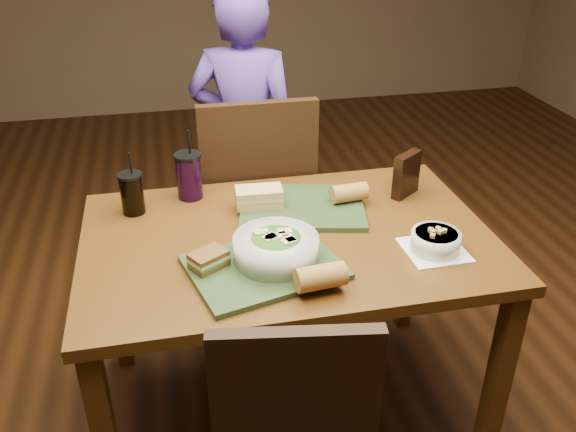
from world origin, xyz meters
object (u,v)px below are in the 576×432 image
object	(u,v)px
sandwich_far	(259,197)
chip_bag	(406,175)
tray_far	(302,207)
cup_berry	(189,176)
diner	(245,139)
dining_table	(288,259)
tray_near	(264,267)
chair_far	(256,202)
salad_bowl	(276,247)
cup_cola	(132,193)
baguette_far	(349,193)
baguette_near	(321,277)
sandwich_near	(209,260)
soup_bowl	(435,241)

from	to	relation	value
sandwich_far	chip_bag	distance (m)	0.53
tray_far	cup_berry	size ratio (longest dim) A/B	1.63
diner	tray_far	distance (m)	0.82
dining_table	cup_berry	distance (m)	0.47
tray_near	diner	bearing A→B (deg)	84.27
cup_berry	chip_bag	world-z (taller)	cup_berry
cup_berry	dining_table	bearing A→B (deg)	-49.59
dining_table	sandwich_far	distance (m)	0.24
dining_table	chair_far	size ratio (longest dim) A/B	1.25
tray_far	sandwich_far	world-z (taller)	sandwich_far
salad_bowl	cup_cola	distance (m)	0.58
salad_bowl	baguette_far	distance (m)	0.44
cup_cola	tray_far	bearing A→B (deg)	-9.87
diner	tray_near	size ratio (longest dim) A/B	3.33
chair_far	baguette_far	xyz separation A→B (m)	(0.26, -0.42, 0.22)
tray_far	baguette_near	xyz separation A→B (m)	(-0.06, -0.48, 0.04)
sandwich_near	diner	bearing A→B (deg)	76.44
chip_bag	sandwich_near	bearing A→B (deg)	169.17
cup_berry	baguette_near	bearing A→B (deg)	-64.93
tray_near	chip_bag	world-z (taller)	chip_bag
baguette_near	soup_bowl	bearing A→B (deg)	19.05
salad_bowl	sandwich_far	size ratio (longest dim) A/B	1.54
chair_far	tray_far	world-z (taller)	chair_far
sandwich_near	cup_cola	distance (m)	0.47
tray_far	baguette_far	world-z (taller)	baguette_far
baguette_near	baguette_far	xyz separation A→B (m)	(0.23, 0.48, -0.00)
cup_cola	cup_berry	bearing A→B (deg)	20.77
sandwich_near	baguette_far	xyz separation A→B (m)	(0.51, 0.31, 0.01)
baguette_far	baguette_near	bearing A→B (deg)	-115.49
baguette_far	chip_bag	xyz separation A→B (m)	(0.22, 0.04, 0.03)
dining_table	chip_bag	bearing A→B (deg)	22.12
chair_far	tray_far	distance (m)	0.46
chair_far	chip_bag	distance (m)	0.67
baguette_near	cup_cola	bearing A→B (deg)	130.93
tray_near	cup_cola	size ratio (longest dim) A/B	1.89
chair_far	cup_cola	size ratio (longest dim) A/B	4.67
tray_far	tray_near	bearing A→B (deg)	-119.75
dining_table	tray_near	world-z (taller)	tray_near
tray_far	sandwich_far	distance (m)	0.15
cup_cola	soup_bowl	bearing A→B (deg)	-26.19
diner	cup_cola	world-z (taller)	diner
sandwich_near	cup_berry	xyz separation A→B (m)	(-0.02, 0.49, 0.04)
diner	tray_near	xyz separation A→B (m)	(-0.12, -1.15, 0.06)
cup_cola	cup_berry	distance (m)	0.21
tray_near	tray_far	xyz separation A→B (m)	(0.19, 0.34, 0.00)
dining_table	soup_bowl	world-z (taller)	soup_bowl
tray_far	cup_cola	distance (m)	0.58
diner	baguette_far	world-z (taller)	diner
dining_table	sandwich_far	world-z (taller)	sandwich_far
tray_near	baguette_far	world-z (taller)	baguette_far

